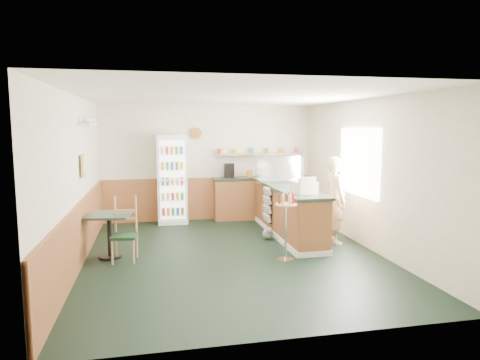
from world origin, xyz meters
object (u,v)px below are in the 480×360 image
object	(u,v)px
condiment_stand	(286,218)
cafe_table	(109,227)
display_case	(279,170)
cafe_chair	(124,227)
drinks_fridge	(172,179)
cash_register	(304,187)
shopkeeper	(335,200)

from	to	relation	value
condiment_stand	cafe_table	xyz separation A→B (m)	(-2.86, 0.73, -0.18)
display_case	cafe_chair	bearing A→B (deg)	-152.61
cafe_table	drinks_fridge	bearing A→B (deg)	64.58
cash_register	condiment_stand	bearing A→B (deg)	-141.27
display_case	condiment_stand	xyz separation A→B (m)	(-0.54, -2.19, -0.57)
drinks_fridge	cafe_chair	bearing A→B (deg)	-109.13
cash_register	cafe_chair	world-z (taller)	cash_register
display_case	shopkeeper	xyz separation A→B (m)	(0.70, -1.35, -0.46)
display_case	condiment_stand	world-z (taller)	display_case
drinks_fridge	cash_register	bearing A→B (deg)	-48.85
drinks_fridge	condiment_stand	size ratio (longest dim) A/B	1.83
cafe_chair	display_case	bearing A→B (deg)	34.00
condiment_stand	display_case	bearing A→B (deg)	76.22
shopkeeper	condiment_stand	xyz separation A→B (m)	(-1.24, -0.84, -0.11)
condiment_stand	cafe_table	size ratio (longest dim) A/B	1.43
shopkeeper	cafe_chair	size ratio (longest dim) A/B	1.55
cash_register	cafe_chair	distance (m)	3.19
drinks_fridge	shopkeeper	world-z (taller)	drinks_fridge
display_case	cafe_table	xyz separation A→B (m)	(-3.40, -1.46, -0.75)
condiment_stand	drinks_fridge	bearing A→B (deg)	118.00
display_case	cafe_chair	distance (m)	3.61
drinks_fridge	display_case	xyz separation A→B (m)	(2.23, -1.00, 0.27)
cafe_table	display_case	bearing A→B (deg)	23.22
drinks_fridge	cash_register	xyz separation A→B (m)	(2.23, -2.55, 0.10)
cash_register	condiment_stand	size ratio (longest dim) A/B	0.35
shopkeeper	cafe_chair	bearing A→B (deg)	93.46
display_case	cash_register	distance (m)	1.57
cash_register	condiment_stand	xyz separation A→B (m)	(-0.54, -0.63, -0.40)
display_case	cash_register	xyz separation A→B (m)	(0.00, -1.56, -0.17)
drinks_fridge	cafe_chair	distance (m)	2.82
drinks_fridge	display_case	distance (m)	2.46
drinks_fridge	shopkeeper	xyz separation A→B (m)	(2.93, -2.35, -0.19)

